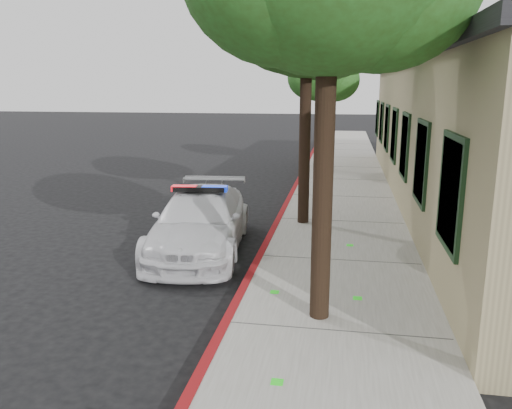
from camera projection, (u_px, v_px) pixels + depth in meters
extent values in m
plane|color=black|center=(222.00, 331.00, 7.36)|extent=(120.00, 120.00, 0.00)
cube|color=gray|center=(338.00, 263.00, 9.96)|extent=(3.20, 60.00, 0.15)
cube|color=maroon|center=(260.00, 259.00, 10.21)|extent=(0.14, 60.00, 0.16)
cube|color=black|center=(451.00, 192.00, 7.35)|extent=(0.08, 1.48, 1.68)
cube|color=black|center=(421.00, 162.00, 10.24)|extent=(0.08, 1.48, 1.68)
cube|color=black|center=(405.00, 146.00, 13.12)|extent=(0.08, 1.48, 1.68)
cube|color=black|center=(394.00, 135.00, 16.00)|extent=(0.08, 1.48, 1.68)
cube|color=black|center=(387.00, 128.00, 18.88)|extent=(0.08, 1.48, 1.68)
cube|color=black|center=(381.00, 122.00, 21.76)|extent=(0.08, 1.48, 1.68)
cube|color=black|center=(377.00, 118.00, 24.64)|extent=(0.08, 1.48, 1.68)
imported|color=silver|center=(200.00, 221.00, 10.83)|extent=(2.25, 4.61, 1.29)
cube|color=black|center=(200.00, 189.00, 10.67)|extent=(1.22, 0.40, 0.10)
cube|color=red|center=(184.00, 188.00, 10.69)|extent=(0.54, 0.29, 0.11)
cube|color=#0C29D2|center=(215.00, 189.00, 10.64)|extent=(0.54, 0.29, 0.11)
cylinder|color=black|center=(323.00, 186.00, 7.07)|extent=(0.28, 0.28, 3.89)
cylinder|color=black|center=(305.00, 143.00, 12.27)|extent=(0.27, 0.27, 3.90)
ellipsoid|color=#284E18|center=(307.00, 16.00, 11.62)|extent=(3.26, 3.26, 2.77)
ellipsoid|color=#284E18|center=(326.00, 32.00, 11.94)|extent=(2.63, 2.63, 2.24)
ellipsoid|color=#284E18|center=(288.00, 25.00, 11.51)|extent=(2.53, 2.53, 2.15)
cylinder|color=black|center=(321.00, 132.00, 20.56)|extent=(0.22, 0.22, 3.01)
ellipsoid|color=#24561A|center=(323.00, 73.00, 20.05)|extent=(2.58, 2.58, 2.20)
ellipsoid|color=#24561A|center=(334.00, 80.00, 20.04)|extent=(1.98, 1.98, 1.68)
ellipsoid|color=#24561A|center=(314.00, 78.00, 20.00)|extent=(2.07, 2.07, 1.76)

